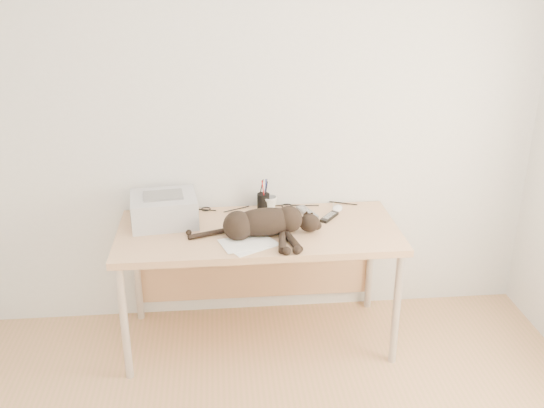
{
  "coord_description": "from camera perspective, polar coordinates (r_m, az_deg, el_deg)",
  "views": [
    {
      "loc": [
        -0.22,
        -1.74,
        2.19
      ],
      "look_at": [
        0.07,
        1.34,
        0.91
      ],
      "focal_mm": 40.0,
      "sensor_mm": 36.0,
      "label": 1
    }
  ],
  "objects": [
    {
      "name": "printer",
      "position": [
        3.56,
        -10.12,
        -0.48
      ],
      "size": [
        0.41,
        0.36,
        0.18
      ],
      "color": "silver",
      "rests_on": "desk"
    },
    {
      "name": "pen_cup",
      "position": [
        3.69,
        -0.82,
        0.24
      ],
      "size": [
        0.08,
        0.08,
        0.2
      ],
      "color": "black",
      "rests_on": "desk"
    },
    {
      "name": "desk",
      "position": [
        3.59,
        -1.37,
        -3.73
      ],
      "size": [
        1.6,
        0.7,
        0.74
      ],
      "color": "tan",
      "rests_on": "floor"
    },
    {
      "name": "remote_grey",
      "position": [
        3.65,
        3.33,
        -0.81
      ],
      "size": [
        0.11,
        0.2,
        0.02
      ],
      "primitive_type": "cube",
      "rotation": [
        0.0,
        0.0,
        0.34
      ],
      "color": "slate",
      "rests_on": "desk"
    },
    {
      "name": "wall_back",
      "position": [
        3.61,
        -1.79,
        8.15
      ],
      "size": [
        3.5,
        0.0,
        3.5
      ],
      "primitive_type": "plane",
      "rotation": [
        1.57,
        0.0,
        0.0
      ],
      "color": "silver",
      "rests_on": "floor"
    },
    {
      "name": "papers",
      "position": [
        3.28,
        -2.22,
        -3.74
      ],
      "size": [
        0.34,
        0.29,
        0.01
      ],
      "color": "white",
      "rests_on": "desk"
    },
    {
      "name": "mug",
      "position": [
        3.7,
        -0.22,
        0.08
      ],
      "size": [
        0.13,
        0.13,
        0.09
      ],
      "primitive_type": "imported",
      "rotation": [
        0.0,
        0.0,
        0.51
      ],
      "color": "white",
      "rests_on": "desk"
    },
    {
      "name": "remote_black",
      "position": [
        3.6,
        5.41,
        -1.22
      ],
      "size": [
        0.13,
        0.16,
        0.02
      ],
      "primitive_type": "cube",
      "rotation": [
        0.0,
        0.0,
        -0.65
      ],
      "color": "black",
      "rests_on": "desk"
    },
    {
      "name": "cable_tangle",
      "position": [
        3.74,
        -1.64,
        -0.31
      ],
      "size": [
        1.36,
        0.07,
        0.01
      ],
      "primitive_type": null,
      "color": "black",
      "rests_on": "desk"
    },
    {
      "name": "mouse",
      "position": [
        3.74,
        6.19,
        -0.24
      ],
      "size": [
        0.09,
        0.12,
        0.03
      ],
      "primitive_type": "ellipsoid",
      "rotation": [
        0.0,
        0.0,
        -0.36
      ],
      "color": "white",
      "rests_on": "desk"
    },
    {
      "name": "cat",
      "position": [
        3.34,
        -0.97,
        -1.89
      ],
      "size": [
        0.75,
        0.35,
        0.17
      ],
      "rotation": [
        0.0,
        0.0,
        0.09
      ],
      "color": "black",
      "rests_on": "desk"
    }
  ]
}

